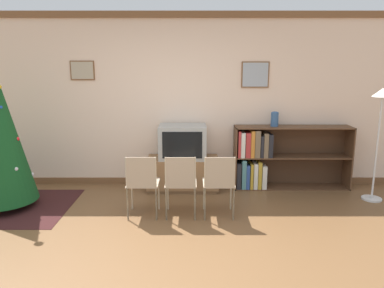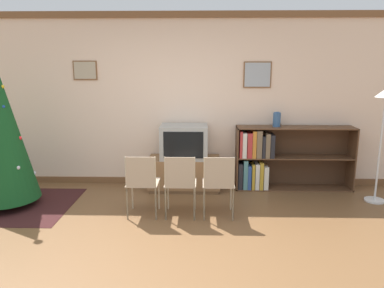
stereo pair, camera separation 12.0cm
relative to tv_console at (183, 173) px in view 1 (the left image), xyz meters
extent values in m
plane|color=brown|center=(-0.21, -2.06, -0.25)|extent=(24.00, 24.00, 0.00)
cube|color=beige|center=(-0.21, 0.33, 1.10)|extent=(8.78, 0.08, 2.70)
cube|color=brown|center=(-0.21, 0.27, 2.40)|extent=(8.78, 0.03, 0.10)
cube|color=brown|center=(-0.21, 0.27, -0.20)|extent=(8.78, 0.03, 0.10)
cube|color=brown|center=(-1.55, 0.28, 1.57)|extent=(0.37, 0.02, 0.30)
cube|color=tan|center=(-1.55, 0.26, 1.57)|extent=(0.34, 0.01, 0.26)
cube|color=brown|center=(1.12, 0.28, 1.51)|extent=(0.43, 0.02, 0.40)
cube|color=#9EA8B2|center=(1.12, 0.26, 1.51)|extent=(0.39, 0.01, 0.36)
cube|color=#381919|center=(-2.43, -0.76, -0.25)|extent=(1.80, 1.43, 0.01)
cylinder|color=maroon|center=(-2.43, -0.76, -0.20)|extent=(0.36, 0.36, 0.10)
sphere|color=silver|center=(-2.09, -0.61, 0.17)|extent=(0.06, 0.06, 0.06)
sphere|color=#1E4CB2|center=(-2.29, -0.84, 1.13)|extent=(0.04, 0.04, 0.04)
sphere|color=silver|center=(-2.14, -0.93, 0.34)|extent=(0.05, 0.05, 0.05)
sphere|color=gold|center=(-2.33, -0.75, 1.38)|extent=(0.05, 0.05, 0.05)
sphere|color=red|center=(-2.17, -0.73, 0.70)|extent=(0.05, 0.05, 0.05)
cube|color=brown|center=(0.00, 0.00, -0.23)|extent=(1.05, 0.49, 0.05)
cube|color=olive|center=(0.00, 0.00, 0.02)|extent=(1.09, 0.51, 0.46)
cube|color=#9E9E99|center=(0.00, 0.00, 0.51)|extent=(0.71, 0.49, 0.51)
cube|color=black|center=(0.00, -0.25, 0.51)|extent=(0.59, 0.01, 0.40)
cube|color=tan|center=(-0.48, -1.01, 0.18)|extent=(0.40, 0.40, 0.02)
cube|color=tan|center=(-0.48, -1.20, 0.38)|extent=(0.35, 0.01, 0.38)
cylinder|color=beige|center=(-0.66, -0.83, -0.04)|extent=(0.02, 0.02, 0.42)
cylinder|color=beige|center=(-0.30, -0.83, -0.04)|extent=(0.02, 0.02, 0.42)
cylinder|color=beige|center=(-0.66, -1.19, -0.04)|extent=(0.02, 0.02, 0.42)
cylinder|color=beige|center=(-0.30, -1.19, -0.04)|extent=(0.02, 0.02, 0.42)
cylinder|color=beige|center=(-0.66, -1.19, 0.16)|extent=(0.02, 0.02, 0.82)
cylinder|color=beige|center=(-0.30, -1.19, 0.16)|extent=(0.02, 0.02, 0.82)
cube|color=tan|center=(0.00, -1.01, 0.18)|extent=(0.40, 0.40, 0.02)
cube|color=tan|center=(0.00, -1.20, 0.38)|extent=(0.35, 0.01, 0.38)
cylinder|color=beige|center=(-0.18, -0.83, -0.04)|extent=(0.02, 0.02, 0.42)
cylinder|color=beige|center=(0.18, -0.83, -0.04)|extent=(0.02, 0.02, 0.42)
cylinder|color=beige|center=(-0.18, -1.19, -0.04)|extent=(0.02, 0.02, 0.42)
cylinder|color=beige|center=(0.18, -1.19, -0.04)|extent=(0.02, 0.02, 0.42)
cylinder|color=beige|center=(-0.18, -1.19, 0.16)|extent=(0.02, 0.02, 0.82)
cylinder|color=beige|center=(0.18, -1.19, 0.16)|extent=(0.02, 0.02, 0.82)
cube|color=tan|center=(0.48, -1.01, 0.18)|extent=(0.40, 0.40, 0.02)
cube|color=tan|center=(0.48, -1.20, 0.38)|extent=(0.35, 0.01, 0.38)
cylinder|color=beige|center=(0.30, -0.83, -0.04)|extent=(0.02, 0.02, 0.42)
cylinder|color=beige|center=(0.66, -0.83, -0.04)|extent=(0.02, 0.02, 0.42)
cylinder|color=beige|center=(0.30, -1.19, -0.04)|extent=(0.02, 0.02, 0.42)
cylinder|color=beige|center=(0.66, -1.19, -0.04)|extent=(0.02, 0.02, 0.42)
cylinder|color=beige|center=(0.30, -1.19, 0.16)|extent=(0.02, 0.02, 0.82)
cylinder|color=beige|center=(0.66, -1.19, 0.16)|extent=(0.02, 0.02, 0.82)
cube|color=brown|center=(0.82, 0.09, 0.24)|extent=(0.02, 0.36, 0.98)
cube|color=brown|center=(2.60, 0.09, 0.24)|extent=(0.02, 0.36, 0.98)
cube|color=brown|center=(1.71, 0.09, 0.72)|extent=(1.80, 0.36, 0.02)
cube|color=brown|center=(1.71, 0.09, -0.25)|extent=(1.80, 0.36, 0.02)
cube|color=brown|center=(1.71, 0.09, 0.26)|extent=(1.76, 0.36, 0.02)
cube|color=#492F1E|center=(1.71, 0.26, 0.24)|extent=(1.80, 0.01, 0.98)
cube|color=#232328|center=(0.87, 0.05, -0.03)|extent=(0.07, 0.28, 0.40)
cube|color=teal|center=(0.95, 0.04, -0.01)|extent=(0.07, 0.25, 0.46)
cube|color=#2D4C93|center=(1.01, 0.03, -0.05)|extent=(0.05, 0.23, 0.37)
cube|color=gold|center=(1.07, 0.05, -0.04)|extent=(0.04, 0.27, 0.39)
cube|color=silver|center=(1.13, 0.05, -0.04)|extent=(0.06, 0.28, 0.40)
cube|color=gold|center=(1.19, 0.06, -0.02)|extent=(0.05, 0.30, 0.42)
cube|color=silver|center=(1.26, 0.01, -0.06)|extent=(0.07, 0.21, 0.36)
cube|color=#B73333|center=(0.87, 0.03, 0.47)|extent=(0.04, 0.23, 0.41)
cube|color=silver|center=(0.92, 0.04, 0.46)|extent=(0.06, 0.27, 0.39)
cube|color=#B73333|center=(1.00, 0.03, 0.46)|extent=(0.07, 0.23, 0.38)
cube|color=orange|center=(1.07, 0.05, 0.47)|extent=(0.06, 0.28, 0.41)
cube|color=#756047|center=(1.14, 0.06, 0.47)|extent=(0.08, 0.30, 0.42)
cube|color=#232328|center=(1.21, 0.04, 0.43)|extent=(0.04, 0.26, 0.33)
cube|color=#756047|center=(1.27, 0.02, 0.45)|extent=(0.07, 0.21, 0.37)
cube|color=#232328|center=(1.34, 0.06, 0.44)|extent=(0.06, 0.29, 0.36)
cylinder|color=#335684|center=(1.41, 0.10, 0.83)|extent=(0.12, 0.12, 0.21)
torus|color=#335684|center=(1.41, 0.10, 0.94)|extent=(0.10, 0.10, 0.02)
cylinder|color=silver|center=(2.75, -0.46, -0.24)|extent=(0.28, 0.28, 0.03)
cylinder|color=silver|center=(2.75, -0.46, 0.50)|extent=(0.03, 0.03, 1.46)
cone|color=white|center=(2.75, -0.46, 1.29)|extent=(0.28, 0.28, 0.12)
camera|label=1|loc=(0.14, -5.59, 1.69)|focal=35.00mm
camera|label=2|loc=(0.26, -5.59, 1.69)|focal=35.00mm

